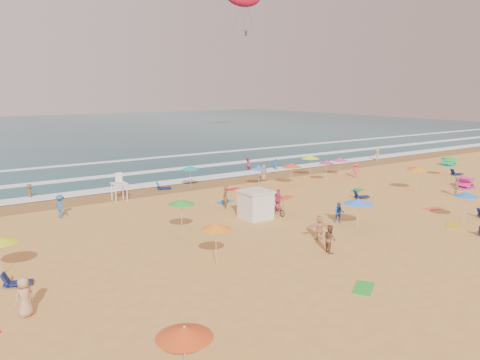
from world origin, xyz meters
TOP-DOWN VIEW (x-y plane):
  - ground at (0.00, 0.00)m, footprint 220.00×220.00m
  - ocean at (0.00, 84.00)m, footprint 220.00×140.00m
  - wet_sand at (0.00, 12.50)m, footprint 220.00×220.00m
  - surf_foam at (0.00, 21.32)m, footprint 200.00×18.70m
  - cabana at (-4.93, -0.65)m, footprint 2.00×2.00m
  - cabana_roof at (-4.93, -0.65)m, footprint 2.20×2.20m
  - bicycle at (-3.03, -0.95)m, footprint 0.58×1.61m
  - lifeguard_stand at (-11.44, 10.37)m, footprint 1.20×1.20m
  - beach_umbrellas at (-3.00, -0.26)m, footprint 53.48×29.29m
  - loungers at (5.97, -4.58)m, footprint 51.55×29.06m
  - towels at (2.76, -2.11)m, footprint 50.17×23.89m
  - popup_tents at (24.08, 1.10)m, footprint 13.13×10.30m
  - beachgoers at (-0.70, 3.47)m, footprint 48.35×27.45m

SIDE VIEW (x-z plane):
  - ground at x=0.00m, z-range 0.00..0.00m
  - ocean at x=0.00m, z-range -0.09..0.09m
  - wet_sand at x=0.00m, z-range 0.01..0.01m
  - towels at x=2.76m, z-range 0.00..0.03m
  - surf_foam at x=0.00m, z-range 0.08..0.12m
  - loungers at x=5.97m, z-range 0.00..0.34m
  - bicycle at x=-3.03m, z-range 0.00..0.84m
  - popup_tents at x=24.08m, z-range 0.00..1.20m
  - beachgoers at x=-0.70m, z-range -0.24..1.83m
  - cabana at x=-4.93m, z-range 0.00..2.00m
  - lifeguard_stand at x=-11.44m, z-range 0.00..2.10m
  - cabana_roof at x=-4.93m, z-range 2.00..2.12m
  - beach_umbrellas at x=-3.00m, z-range 1.73..2.47m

